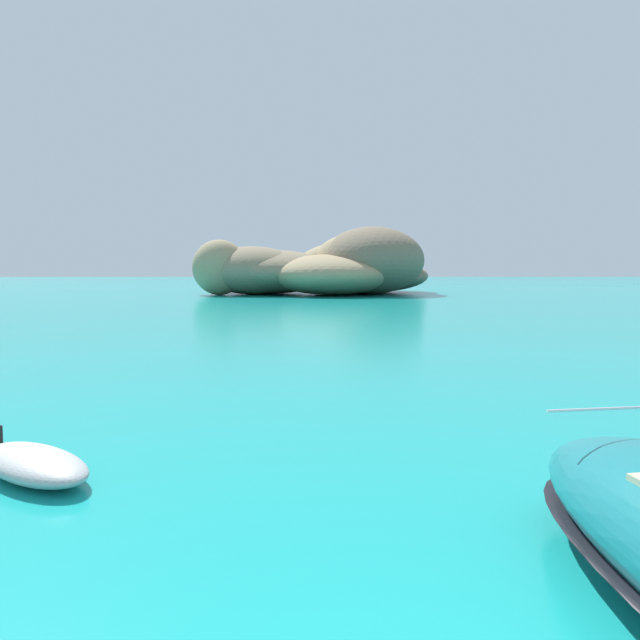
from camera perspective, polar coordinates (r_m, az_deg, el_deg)
islet_large at (r=74.66m, az=3.38°, el=4.79°), size 22.30×24.94×8.01m
islet_small at (r=74.39m, az=-5.59°, el=4.55°), size 22.04×22.91×6.37m
dinghy_tender at (r=10.60m, az=-25.06°, el=-11.95°), size 2.67×2.56×0.58m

